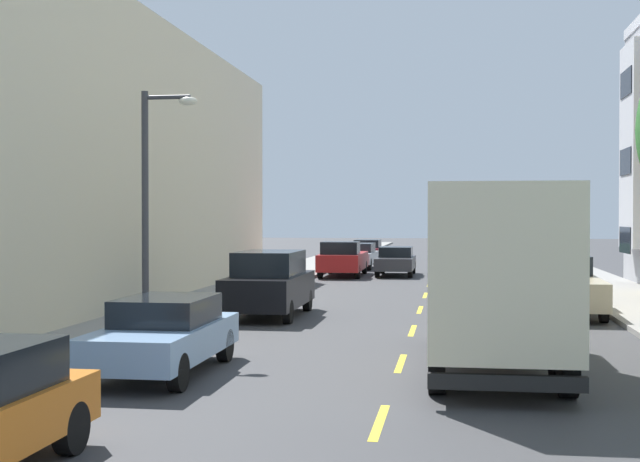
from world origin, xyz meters
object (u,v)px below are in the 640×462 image
Objects in this scene: parked_sedan_silver at (359,255)px; parked_pickup_champagne at (564,287)px; parked_pickup_red at (343,259)px; parked_suv_forest at (506,246)px; street_lamp at (152,192)px; parked_sedan_sky at (164,334)px; parked_suv_black at (269,283)px; parked_sedan_burgundy at (367,250)px; delivery_box_truck at (494,269)px; moving_charcoal_sedan at (396,261)px.

parked_pickup_champagne is at bearing -68.21° from parked_sedan_silver.
parked_suv_forest is (8.83, 16.69, 0.16)m from parked_pickup_red.
street_lamp is 12.99m from parked_pickup_champagne.
parked_pickup_red is (-0.01, 26.49, 0.08)m from parked_sedan_sky.
parked_suv_black is 30.56m from parked_sedan_burgundy.
parked_suv_forest is at bearing 62.13° from parked_pickup_red.
delivery_box_truck is 1.66× the size of parked_sedan_silver.
parked_sedan_burgundy is 1.00× the size of moving_charcoal_sedan.
parked_suv_forest is 31.92m from parked_pickup_champagne.
parked_suv_black reaches higher than parked_pickup_champagne.
parked_suv_forest reaches higher than parked_pickup_red.
parked_sedan_burgundy is at bearing 87.69° from street_lamp.
parked_sedan_burgundy is (-0.12, 13.41, -0.08)m from parked_pickup_red.
street_lamp reaches higher than parked_pickup_champagne.
parked_pickup_red reaches higher than parked_sedan_burgundy.
street_lamp is at bearing -93.33° from parked_sedan_silver.
parked_sedan_burgundy is (1.45, 36.13, -2.78)m from street_lamp.
moving_charcoal_sedan is at bearing -65.31° from parked_sedan_silver.
parked_sedan_silver is at bearing 89.82° from parked_sedan_sky.
parked_sedan_sky is 0.84× the size of parked_pickup_champagne.
parked_sedan_silver is 7.19m from parked_sedan_burgundy.
parked_suv_forest is at bearing 89.75° from parked_pickup_champagne.
parked_suv_forest is at bearing 68.33° from moving_charcoal_sedan.
parked_pickup_red is 1.18× the size of moving_charcoal_sedan.
street_lamp is 1.27× the size of parked_sedan_burgundy.
parked_pickup_red reaches higher than parked_sedan_silver.
delivery_box_truck reaches higher than parked_sedan_burgundy.
moving_charcoal_sedan is (2.53, 18.06, -0.24)m from parked_suv_black.
street_lamp reaches higher than parked_pickup_red.
parked_suv_black reaches higher than parked_sedan_sky.
parked_pickup_champagne is (8.80, -28.64, 0.08)m from parked_sedan_burgundy.
street_lamp is 6.33m from parked_suv_black.
delivery_box_truck is 1.67× the size of moving_charcoal_sedan.
delivery_box_truck is (7.73, -2.52, -1.57)m from street_lamp.
street_lamp is at bearing -92.31° from parked_sedan_burgundy.
parked_suv_black is 9.34m from parked_sedan_sky.
street_lamp is at bearing -93.95° from parked_pickup_red.
street_lamp is 1.28× the size of moving_charcoal_sedan.
parked_pickup_red is at bearing -117.87° from parked_suv_forest.
moving_charcoal_sedan is at bearing 84.69° from parked_sedan_sky.
parked_sedan_burgundy is (-0.14, 30.56, -0.24)m from parked_suv_black.
street_lamp is at bearing 161.91° from delivery_box_truck.
parked_pickup_champagne is (8.68, 11.26, 0.08)m from parked_sedan_sky.
delivery_box_truck is at bearing 11.42° from parked_sedan_sky.
parked_sedan_burgundy is at bearing -159.84° from parked_suv_forest.
parked_suv_forest is (2.67, 41.94, -0.98)m from delivery_box_truck.
parked_suv_forest is 16.98m from moving_charcoal_sedan.
parked_sedan_silver is at bearing 114.69° from moving_charcoal_sedan.
street_lamp is at bearing -99.90° from moving_charcoal_sedan.
moving_charcoal_sedan is (-6.13, 16.14, -0.08)m from parked_pickup_champagne.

